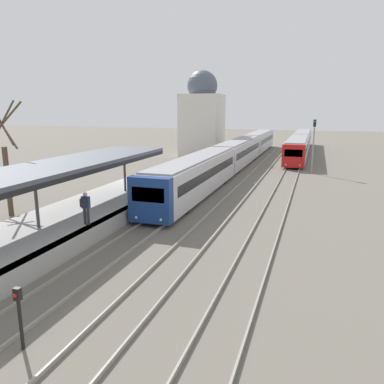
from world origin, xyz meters
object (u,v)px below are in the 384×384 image
(train_near, at_px, (238,152))
(train_far, at_px, (300,143))
(person_on_platform, at_px, (85,206))
(signal_post_near, at_px, (19,312))
(signal_mast_far, at_px, (314,140))

(train_near, xyz_separation_m, train_far, (6.40, 15.04, -0.05))
(person_on_platform, bearing_deg, signal_post_near, -68.02)
(person_on_platform, height_order, signal_mast_far, signal_mast_far)
(signal_post_near, bearing_deg, train_near, 91.97)
(train_near, bearing_deg, signal_post_near, -88.03)
(train_far, height_order, signal_mast_far, signal_mast_far)
(person_on_platform, xyz_separation_m, signal_mast_far, (10.44, 25.08, 1.56))
(train_far, distance_m, signal_post_near, 51.62)
(train_far, xyz_separation_m, signal_mast_far, (2.02, -18.19, 1.84))
(person_on_platform, xyz_separation_m, signal_post_near, (3.27, -8.09, -0.74))
(person_on_platform, distance_m, signal_mast_far, 27.21)
(train_far, bearing_deg, person_on_platform, -101.01)
(signal_post_near, bearing_deg, signal_mast_far, 77.80)
(signal_post_near, bearing_deg, person_on_platform, 111.98)
(train_near, xyz_separation_m, signal_post_near, (1.25, -36.32, -0.51))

